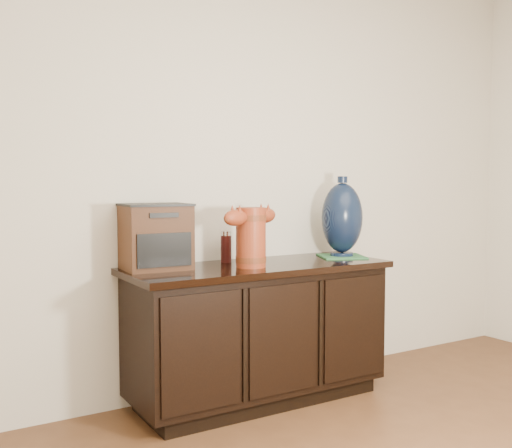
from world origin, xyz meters
TOP-DOWN VIEW (x-y plane):
  - sideboard at (0.00, 2.23)m, footprint 1.46×0.56m
  - terracotta_vessel at (-0.09, 2.16)m, footprint 0.43×0.25m
  - tv_radio at (-0.54, 2.35)m, footprint 0.35×0.29m
  - green_mat at (0.60, 2.25)m, footprint 0.33×0.33m
  - lamp_base at (0.60, 2.25)m, footprint 0.32×0.32m
  - spray_can at (-0.11, 2.40)m, footprint 0.06×0.06m

SIDE VIEW (x-z plane):
  - sideboard at x=0.00m, z-range 0.01..0.76m
  - green_mat at x=0.60m, z-range 0.76..0.76m
  - spray_can at x=-0.11m, z-range 0.75..0.93m
  - tv_radio at x=-0.54m, z-range 0.75..1.09m
  - terracotta_vessel at x=-0.09m, z-range 0.78..1.09m
  - lamp_base at x=0.60m, z-range 0.75..1.22m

